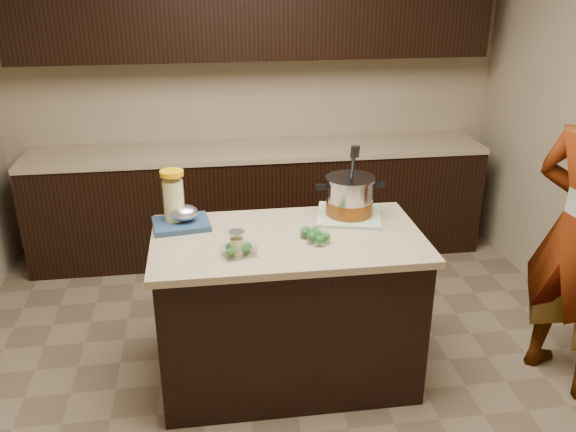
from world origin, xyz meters
name	(u,v)px	position (x,y,z in m)	size (l,w,h in m)	color
ground_plane	(288,374)	(0.00, 0.00, 0.00)	(4.00, 4.00, 0.00)	brown
room_shell	(288,84)	(0.00, 0.00, 1.71)	(4.04, 4.04, 2.72)	tan
back_cabinets	(257,141)	(0.00, 1.74, 0.94)	(3.60, 0.63, 2.33)	black
island	(288,308)	(0.00, 0.00, 0.45)	(1.46, 0.81, 0.90)	black
dish_towel	(349,215)	(0.39, 0.22, 0.91)	(0.36, 0.36, 0.02)	#5E8B5D
stock_pot	(350,198)	(0.39, 0.22, 1.01)	(0.40, 0.30, 0.40)	#B7B7BC
lemonade_pitcher	(174,200)	(-0.60, 0.25, 1.05)	(0.14, 0.14, 0.31)	#CFCF7E
mason_jar	(237,243)	(-0.28, -0.17, 0.96)	(0.08, 0.08, 0.13)	#CFCF7E
broccoli_tub_left	(310,233)	(0.11, -0.02, 0.92)	(0.12, 0.12, 0.05)	silver
broccoli_tub_right	(319,238)	(0.15, -0.10, 0.93)	(0.16, 0.16, 0.06)	silver
broccoli_tub_rect	(239,250)	(-0.28, -0.18, 0.93)	(0.19, 0.16, 0.06)	silver
blue_tray	(183,220)	(-0.56, 0.22, 0.94)	(0.34, 0.28, 0.12)	navy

